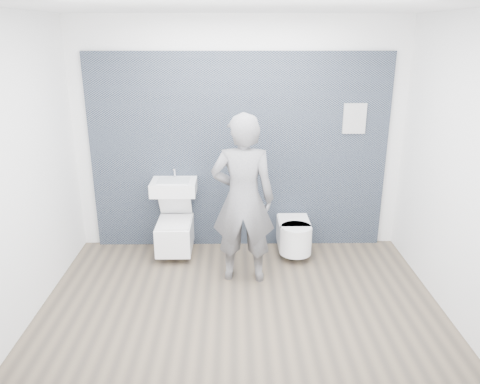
{
  "coord_description": "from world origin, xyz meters",
  "views": [
    {
      "loc": [
        -0.06,
        -4.07,
        2.61
      ],
      "look_at": [
        0.0,
        0.6,
        1.0
      ],
      "focal_mm": 35.0,
      "sensor_mm": 36.0,
      "label": 1
    }
  ],
  "objects_px": {
    "toilet_rounded": "(294,235)",
    "visitor": "(243,200)",
    "toilet_square": "(175,233)",
    "washbasin": "(174,187)"
  },
  "relations": [
    {
      "from": "washbasin",
      "to": "visitor",
      "type": "xyz_separation_m",
      "value": [
        0.81,
        -0.67,
        0.08
      ]
    },
    {
      "from": "visitor",
      "to": "toilet_rounded",
      "type": "bearing_deg",
      "value": -135.75
    },
    {
      "from": "toilet_square",
      "to": "visitor",
      "type": "xyz_separation_m",
      "value": [
        0.81,
        -0.58,
        0.64
      ]
    },
    {
      "from": "toilet_square",
      "to": "toilet_rounded",
      "type": "height_order",
      "value": "toilet_square"
    },
    {
      "from": "washbasin",
      "to": "toilet_rounded",
      "type": "xyz_separation_m",
      "value": [
        1.45,
        -0.13,
        -0.59
      ]
    },
    {
      "from": "toilet_square",
      "to": "toilet_rounded",
      "type": "xyz_separation_m",
      "value": [
        1.45,
        -0.03,
        -0.02
      ]
    },
    {
      "from": "toilet_rounded",
      "to": "visitor",
      "type": "bearing_deg",
      "value": -139.47
    },
    {
      "from": "toilet_square",
      "to": "toilet_rounded",
      "type": "distance_m",
      "value": 1.45
    },
    {
      "from": "washbasin",
      "to": "visitor",
      "type": "relative_size",
      "value": 0.29
    },
    {
      "from": "toilet_rounded",
      "to": "visitor",
      "type": "height_order",
      "value": "visitor"
    }
  ]
}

